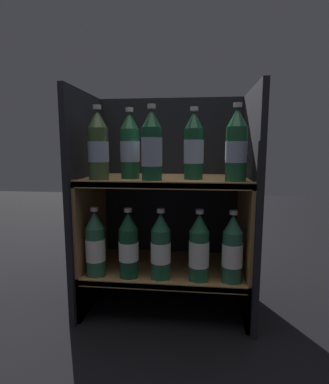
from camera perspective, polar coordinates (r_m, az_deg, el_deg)
name	(u,v)px	position (r m, az deg, el deg)	size (l,w,h in m)	color
ground_plane	(161,330)	(1.12, -0.72, -24.74)	(6.00, 6.00, 0.00)	black
fridge_back_wall	(170,196)	(1.30, 1.10, -0.70)	(0.63, 0.02, 0.82)	black
fridge_side_left	(87,201)	(1.20, -14.52, -1.75)	(0.02, 0.37, 0.82)	black
fridge_side_right	(250,205)	(1.13, 15.91, -2.35)	(0.02, 0.37, 0.82)	black
shelf_lower	(166,273)	(1.19, 0.21, -15.23)	(0.59, 0.33, 0.17)	#9E7547
shelf_upper	(166,214)	(1.12, 0.24, -4.12)	(0.59, 0.33, 0.51)	#9E7547
bottle_upper_front_0	(98,147)	(1.04, -12.50, 8.34)	(0.07, 0.07, 0.25)	#384C28
bottle_upper_front_1	(152,148)	(0.99, -2.43, 8.46)	(0.07, 0.07, 0.25)	#144228
bottle_upper_front_2	(236,147)	(0.99, 13.52, 8.31)	(0.07, 0.07, 0.25)	#194C2D
bottle_upper_back_0	(130,147)	(1.09, -6.59, 8.46)	(0.07, 0.07, 0.25)	#194C2D
bottle_upper_back_1	(194,147)	(1.06, 5.59, 8.45)	(0.07, 0.07, 0.25)	#144228
bottle_lower_front_0	(95,245)	(1.10, -13.01, -9.89)	(0.07, 0.07, 0.25)	#285B42
bottle_lower_front_1	(129,246)	(1.07, -6.86, -10.26)	(0.07, 0.07, 0.25)	#144228
bottle_lower_front_2	(161,248)	(1.05, -0.72, -10.57)	(0.07, 0.07, 0.25)	#1E5638
bottle_lower_front_3	(199,249)	(1.04, 6.59, -10.80)	(0.07, 0.07, 0.25)	#1E5638
bottle_lower_front_4	(232,250)	(1.05, 12.80, -10.81)	(0.07, 0.07, 0.25)	#285B42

